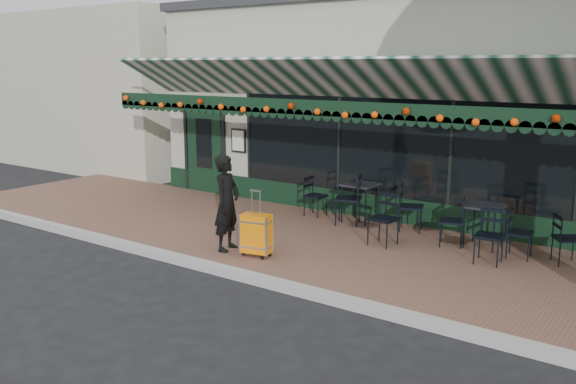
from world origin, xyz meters
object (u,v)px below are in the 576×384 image
Objects in this scene: woman at (227,203)px; cafe_table_b at (360,187)px; chair_b_left at (348,199)px; chair_a_left at (452,222)px; chair_a_front at (489,237)px; chair_b_front at (383,219)px; chair_b_right at (411,207)px; cafe_table_a at (485,209)px; chair_a_right at (520,234)px; chair_solo at (315,196)px; suitcase at (256,234)px; chair_a_extra at (567,239)px.

woman is 3.09m from cafe_table_b.
chair_b_left is at bearing -111.58° from cafe_table_b.
chair_b_left reaches higher than chair_a_left.
chair_b_left is (-3.02, 0.82, 0.06)m from chair_a_front.
chair_b_front is (2.02, 1.77, -0.35)m from woman.
chair_b_left is 1.24m from chair_b_right.
woman is 2.18× the size of cafe_table_a.
chair_b_right is (2.02, 2.92, -0.36)m from woman.
chair_a_left reaches higher than cafe_table_b.
chair_b_front reaches higher than chair_a_left.
chair_a_right is 0.88× the size of chair_b_front.
cafe_table_b is 1.05m from chair_solo.
chair_a_front is (3.83, 1.84, -0.38)m from woman.
chair_a_front is (-0.32, -0.57, 0.03)m from chair_a_right.
chair_a_left reaches higher than chair_a_right.
cafe_table_a is at bearing 63.26° from chair_a_right.
cafe_table_a is 0.91× the size of chair_solo.
suitcase is at bearing -101.91° from woman.
chair_a_front reaches higher than cafe_table_a.
cafe_table_a is at bearing 35.41° from chair_b_front.
suitcase is 1.40× the size of cafe_table_b.
suitcase reaches higher than chair_b_right.
chair_a_extra is at bearing -86.48° from chair_a_right.
cafe_table_a is 0.75× the size of chair_b_left.
chair_b_left reaches higher than chair_solo.
chair_a_extra is at bearing -5.36° from cafe_table_a.
chair_b_front is (-1.46, -0.89, -0.21)m from cafe_table_a.
chair_b_left reaches higher than chair_a_right.
chair_b_left is 1.22× the size of chair_solo.
woman is 4.27m from chair_a_front.
cafe_table_b is 3.13m from chair_a_front.
chair_a_left reaches higher than chair_solo.
suitcase is 2.98m from cafe_table_b.
chair_a_left is at bearing -98.82° from chair_solo.
chair_b_front is at bearing -46.82° from cafe_table_b.
suitcase reaches higher than chair_a_right.
chair_a_right is (0.67, -0.25, -0.26)m from cafe_table_a.
chair_b_front is at bearing -148.73° from cafe_table_a.
chair_b_left reaches higher than cafe_table_b.
woman is at bearing -37.63° from chair_b_left.
chair_a_left is at bearing 33.08° from suitcase.
cafe_table_b is 0.87× the size of chair_b_right.
woman is 5.48m from chair_a_extra.
chair_solo is (-3.56, 0.21, -0.26)m from cafe_table_a.
cafe_table_a is 2.68m from chair_b_left.
cafe_table_a is 0.76m from chair_a_right.
woman is at bearing 126.70° from chair_b_right.
chair_a_left is 1.10m from chair_b_right.
chair_a_front is at bearing 36.48° from chair_a_left.
cafe_table_b is at bearing 137.31° from chair_b_front.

